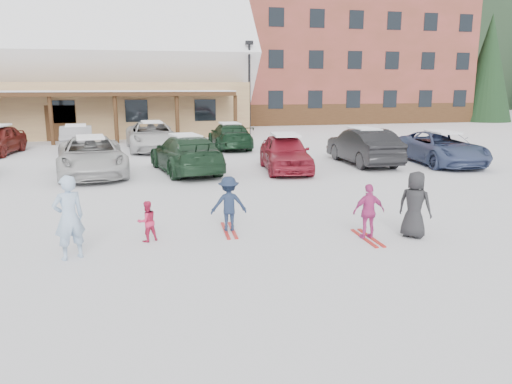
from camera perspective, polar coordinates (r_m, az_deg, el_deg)
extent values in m
plane|color=white|center=(10.86, -0.34, -6.33)|extent=(160.00, 160.00, 0.00)
cube|color=tan|center=(38.67, -23.42, 8.76)|extent=(28.00, 10.00, 3.60)
cube|color=#422814|center=(32.55, -25.47, 10.06)|extent=(25.20, 2.60, 0.25)
cube|color=white|center=(38.69, -23.90, 14.28)|extent=(29.12, 9.69, 9.69)
cube|color=brown|center=(51.47, 7.95, 14.92)|extent=(24.00, 14.00, 12.00)
cube|color=brown|center=(48.14, -10.10, 13.26)|extent=(7.00, 12.60, 9.00)
cube|color=#422814|center=(45.04, 10.96, 8.73)|extent=(24.00, 0.10, 1.80)
cylinder|color=black|center=(34.19, -0.77, 11.45)|extent=(0.16, 0.16, 6.02)
cube|color=black|center=(34.29, -0.78, 16.70)|extent=(0.50, 0.25, 0.25)
cylinder|color=black|center=(53.08, 24.60, 8.09)|extent=(0.60, 0.60, 1.32)
cone|color=black|center=(53.08, 25.15, 14.12)|extent=(4.84, 4.84, 9.90)
cylinder|color=black|center=(54.75, -4.48, 9.11)|extent=(0.60, 0.60, 1.08)
cone|color=black|center=(54.70, -4.56, 13.91)|extent=(3.96, 3.96, 8.10)
cylinder|color=black|center=(66.82, 20.03, 9.10)|extent=(0.60, 0.60, 1.38)
cone|color=black|center=(66.83, 20.40, 14.12)|extent=(5.06, 5.06, 10.35)
imported|color=#9FBEE0|center=(10.60, -20.61, -2.76)|extent=(0.75, 0.65, 1.72)
imported|color=#CF2551|center=(11.40, -12.35, -3.29)|extent=(0.56, 0.51, 0.93)
imported|color=#1A2741|center=(11.88, -3.13, -1.39)|extent=(0.88, 0.54, 1.33)
cube|color=red|center=(12.05, -3.10, -4.39)|extent=(0.27, 1.41, 0.03)
imported|color=#C23784|center=(11.57, 12.77, -2.20)|extent=(0.75, 0.33, 1.27)
cube|color=red|center=(11.73, 12.62, -5.14)|extent=(0.24, 1.40, 0.03)
imported|color=#242426|center=(11.92, 17.70, -1.39)|extent=(0.87, 0.89, 1.54)
imported|color=beige|center=(20.30, -18.29, 3.92)|extent=(3.09, 5.62, 1.49)
imported|color=#1C3723|center=(20.09, -8.01, 4.34)|extent=(2.93, 5.42, 1.49)
imported|color=maroon|center=(20.27, 3.35, 4.50)|extent=(2.25, 4.54, 1.49)
imported|color=black|center=(22.51, 12.17, 5.12)|extent=(1.68, 4.77, 1.57)
imported|color=#3D4B72|center=(23.48, 20.46, 4.73)|extent=(2.81, 5.32, 1.43)
imported|color=#A09FA4|center=(27.16, -19.81, 5.68)|extent=(1.93, 4.44, 1.42)
imported|color=silver|center=(27.29, -11.79, 6.28)|extent=(2.88, 5.63, 1.52)
imported|color=black|center=(27.49, -3.00, 6.42)|extent=(1.97, 4.79, 1.39)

